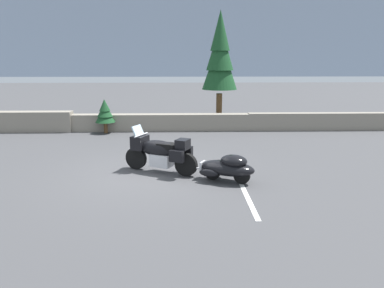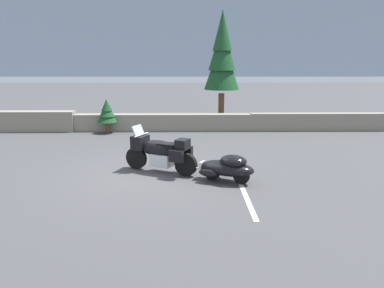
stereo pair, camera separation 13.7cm
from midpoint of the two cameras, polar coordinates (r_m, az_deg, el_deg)
ground_plane at (r=10.70m, az=-7.13°, el=-4.49°), size 80.00×80.00×0.00m
stone_guard_wall at (r=16.81m, az=-9.00°, el=3.42°), size 24.00×0.66×0.92m
distant_ridgeline at (r=106.53m, az=-2.14°, el=15.83°), size 240.00×80.00×16.00m
touring_motorcycle at (r=10.56m, az=-5.40°, el=-1.18°), size 2.14×1.32×1.33m
car_shaped_trailer at (r=9.80m, az=5.17°, el=-3.60°), size 2.14×1.28×0.76m
pine_tree_tall at (r=17.84m, az=4.17°, el=13.77°), size 1.68×1.68×5.45m
pine_sapling_near at (r=16.54m, az=-13.69°, el=4.88°), size 0.87×0.87×1.50m
parking_stripe_marker at (r=9.35m, az=7.73°, el=-7.15°), size 0.12×3.60×0.01m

